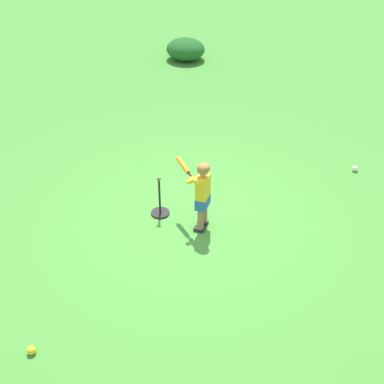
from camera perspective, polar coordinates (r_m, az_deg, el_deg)
The scene contains 6 objects.
ground_plane at distance 7.49m, azimuth -0.03°, elevation -2.67°, with size 40.00×40.00×0.00m, color #479338.
child_batter at distance 6.89m, azimuth 1.08°, elevation 0.27°, with size 0.35×0.78×1.08m.
play_ball_by_bucket at distance 8.97m, azimuth 18.23°, elevation 2.58°, with size 0.10×0.10×0.10m, color white.
play_ball_far_left at distance 5.90m, azimuth -17.97°, elevation -16.89°, with size 0.10×0.10×0.10m, color yellow.
batting_tee at distance 7.48m, azimuth -3.69°, elevation -1.86°, with size 0.28×0.28×0.62m.
shrub_left_background at distance 13.66m, azimuth -0.74°, elevation 16.09°, with size 1.00×1.07×0.55m, color #1E5B23.
Camera 1 is at (-3.01, -5.21, 4.48)m, focal length 46.43 mm.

